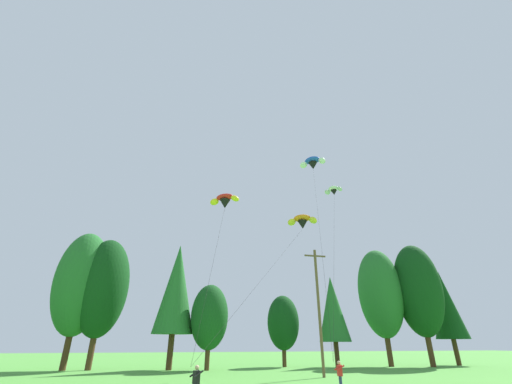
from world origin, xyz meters
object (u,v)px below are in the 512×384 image
Objects in this scene: kite_flyer_mid at (340,373)px; parafoil_kite_far_red_yellow at (225,201)px; utility_pole at (319,306)px; parafoil_kite_mid_white at (334,190)px; parafoil_kite_high_orange at (302,221)px; kite_flyer_near at (196,381)px; parafoil_kite_low_blue_white at (313,163)px.

parafoil_kite_far_red_yellow is (-6.92, 5.77, 13.47)m from kite_flyer_mid.
parafoil_kite_mid_white reaches higher than utility_pole.
utility_pole is at bearing -137.87° from parafoil_kite_mid_white.
parafoil_kite_high_orange reaches higher than parafoil_kite_far_red_yellow.
parafoil_kite_high_orange is at bearing 75.51° from kite_flyer_mid.
parafoil_kite_mid_white reaches higher than kite_flyer_mid.
kite_flyer_near is (-11.85, -10.99, -4.88)m from utility_pole.
utility_pole is 13.26m from parafoil_kite_far_red_yellow.
parafoil_kite_far_red_yellow is at bearing -152.66° from parafoil_kite_mid_white.
parafoil_kite_high_orange is at bearing 50.45° from kite_flyer_near.
parafoil_kite_low_blue_white reaches higher than kite_flyer_near.
utility_pole is 0.69× the size of parafoil_kite_high_orange.
parafoil_kite_high_orange is 7.93m from parafoil_kite_low_blue_white.
utility_pole is 16.88m from kite_flyer_near.
kite_flyer_near is 0.07× the size of parafoil_kite_low_blue_white.
parafoil_kite_mid_white is (8.28, 13.63, 19.71)m from kite_flyer_mid.
kite_flyer_near is at bearing -165.56° from kite_flyer_mid.
utility_pole reaches higher than kite_flyer_mid.
parafoil_kite_far_red_yellow is 16.06m from parafoil_kite_low_blue_white.
utility_pole is 0.57× the size of parafoil_kite_mid_white.
parafoil_kite_low_blue_white is (4.89, 11.98, 22.42)m from kite_flyer_mid.
utility_pole is 0.49× the size of parafoil_kite_low_blue_white.
kite_flyer_mid is 0.10× the size of parafoil_kite_high_orange.
utility_pole is 10.58m from parafoil_kite_high_orange.
parafoil_kite_mid_white is 0.87× the size of parafoil_kite_low_blue_white.
parafoil_kite_far_red_yellow reaches higher than kite_flyer_mid.
parafoil_kite_far_red_yellow is at bearing -163.47° from utility_pole.
parafoil_kite_mid_white is at bearing 42.62° from kite_flyer_near.
utility_pole is at bearing 42.84° from kite_flyer_near.
parafoil_kite_low_blue_white is at bearing 57.46° from utility_pole.
parafoil_kite_low_blue_white reaches higher than parafoil_kite_far_red_yellow.
parafoil_kite_high_orange is 12.31m from parafoil_kite_far_red_yellow.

